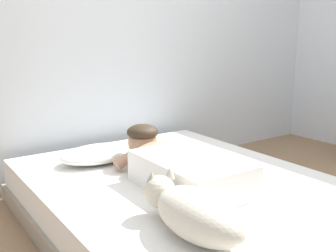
# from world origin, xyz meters

# --- Properties ---
(ground_plane) EXTENTS (12.72, 12.72, 0.00)m
(ground_plane) POSITION_xyz_m (0.00, 0.00, 0.00)
(ground_plane) COLOR #8C6B4C
(back_wall) EXTENTS (4.36, 0.12, 2.50)m
(back_wall) POSITION_xyz_m (0.00, 1.41, 1.25)
(back_wall) COLOR silver
(back_wall) RESTS_ON ground
(bed) EXTENTS (1.59, 2.06, 0.29)m
(bed) POSITION_xyz_m (-0.22, 0.24, 0.14)
(bed) COLOR gray
(bed) RESTS_ON ground
(pillow) EXTENTS (0.52, 0.32, 0.11)m
(pillow) POSITION_xyz_m (-0.47, 0.84, 0.35)
(pillow) COLOR white
(pillow) RESTS_ON bed
(person_lying) EXTENTS (0.43, 0.92, 0.27)m
(person_lying) POSITION_xyz_m (-0.27, 0.25, 0.40)
(person_lying) COLOR white
(person_lying) RESTS_ON bed
(dog) EXTENTS (0.26, 0.57, 0.21)m
(dog) POSITION_xyz_m (-0.58, -0.30, 0.39)
(dog) COLOR beige
(dog) RESTS_ON bed
(coffee_cup) EXTENTS (0.12, 0.09, 0.07)m
(coffee_cup) POSITION_xyz_m (-0.12, 0.71, 0.33)
(coffee_cup) COLOR teal
(coffee_cup) RESTS_ON bed
(cell_phone) EXTENTS (0.07, 0.14, 0.01)m
(cell_phone) POSITION_xyz_m (-0.48, 0.02, 0.30)
(cell_phone) COLOR black
(cell_phone) RESTS_ON bed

